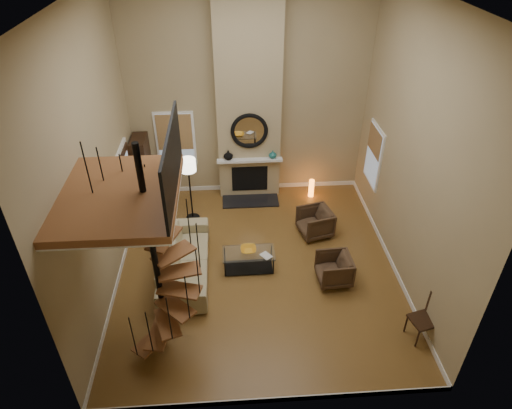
{
  "coord_description": "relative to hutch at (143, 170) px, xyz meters",
  "views": [
    {
      "loc": [
        -0.53,
        -7.35,
        6.76
      ],
      "look_at": [
        0.0,
        0.4,
        1.4
      ],
      "focal_mm": 31.29,
      "sensor_mm": 36.0,
      "label": 1
    }
  ],
  "objects": [
    {
      "name": "baseboard_front",
      "position": [
        2.77,
        -6.08,
        -0.89
      ],
      "size": [
        6.0,
        0.02,
        0.12
      ],
      "primitive_type": "cube",
      "color": "white",
      "rests_on": "ground"
    },
    {
      "name": "accent_lamp",
      "position": [
        4.44,
        -0.1,
        -0.7
      ],
      "size": [
        0.14,
        0.14,
        0.51
      ],
      "primitive_type": "cylinder",
      "color": "orange",
      "rests_on": "ground"
    },
    {
      "name": "window_back",
      "position": [
        0.87,
        0.38,
        0.67
      ],
      "size": [
        1.02,
        0.06,
        1.52
      ],
      "color": "white",
      "rests_on": "back_wall"
    },
    {
      "name": "side_chair",
      "position": [
        5.72,
        -4.93,
        -0.42
      ],
      "size": [
        0.52,
        0.51,
        0.94
      ],
      "color": "black",
      "rests_on": "ground"
    },
    {
      "name": "vase_left",
      "position": [
        2.22,
        -0.02,
        0.35
      ],
      "size": [
        0.24,
        0.24,
        0.25
      ],
      "primitive_type": "imported",
      "color": "black",
      "rests_on": "mantel"
    },
    {
      "name": "floor_lamp",
      "position": [
        1.26,
        -0.91,
        0.46
      ],
      "size": [
        0.38,
        0.38,
        1.7
      ],
      "color": "black",
      "rests_on": "ground"
    },
    {
      "name": "bowl",
      "position": [
        2.58,
        -2.83,
        -0.45
      ],
      "size": [
        0.34,
        0.34,
        0.08
      ],
      "primitive_type": "imported",
      "color": "gold",
      "rests_on": "coffee_table"
    },
    {
      "name": "mantel",
      "position": [
        2.77,
        -0.06,
        0.2
      ],
      "size": [
        1.7,
        0.18,
        0.06
      ],
      "primitive_type": "cube",
      "color": "white",
      "rests_on": "chimney_breast"
    },
    {
      "name": "book",
      "position": [
        2.93,
        -3.03,
        -0.49
      ],
      "size": [
        0.29,
        0.3,
        0.02
      ],
      "primitive_type": "imported",
      "rotation": [
        0.0,
        0.0,
        0.64
      ],
      "color": "gray",
      "rests_on": "coffee_table"
    },
    {
      "name": "ground",
      "position": [
        2.77,
        -2.84,
        -0.95
      ],
      "size": [
        6.0,
        6.5,
        0.01
      ],
      "primitive_type": "cube",
      "color": "olive",
      "rests_on": "ground"
    },
    {
      "name": "window_right",
      "position": [
        5.75,
        -0.84,
        0.68
      ],
      "size": [
        0.06,
        1.02,
        1.52
      ],
      "color": "white",
      "rests_on": "right_wall"
    },
    {
      "name": "hearth",
      "position": [
        2.77,
        -0.27,
        -0.93
      ],
      "size": [
        1.5,
        0.6,
        0.04
      ],
      "primitive_type": "cube",
      "color": "black",
      "rests_on": "ground"
    },
    {
      "name": "baseboard_back",
      "position": [
        2.77,
        0.4,
        -0.89
      ],
      "size": [
        6.0,
        0.02,
        0.12
      ],
      "primitive_type": "cube",
      "color": "white",
      "rests_on": "ground"
    },
    {
      "name": "armchair_far",
      "position": [
        4.41,
        -3.41,
        -0.6
      ],
      "size": [
        0.74,
        0.72,
        0.64
      ],
      "primitive_type": "imported",
      "rotation": [
        0.0,
        0.0,
        -1.52
      ],
      "color": "#473221",
      "rests_on": "ground"
    },
    {
      "name": "back_wall",
      "position": [
        2.77,
        0.41,
        1.8
      ],
      "size": [
        6.0,
        0.02,
        5.5
      ],
      "primitive_type": "cube",
      "color": "tan",
      "rests_on": "ground"
    },
    {
      "name": "entry_door",
      "position": [
        -0.18,
        -1.04,
        0.1
      ],
      "size": [
        0.1,
        1.05,
        2.16
      ],
      "color": "white",
      "rests_on": "ground"
    },
    {
      "name": "front_wall",
      "position": [
        2.77,
        -6.09,
        1.8
      ],
      "size": [
        6.0,
        0.02,
        5.5
      ],
      "primitive_type": "cube",
      "color": "tan",
      "rests_on": "ground"
    },
    {
      "name": "firebox",
      "position": [
        2.77,
        0.02,
        -0.4
      ],
      "size": [
        0.95,
        0.02,
        0.72
      ],
      "primitive_type": "cube",
      "color": "black",
      "rests_on": "chimney_breast"
    },
    {
      "name": "chimney_breast",
      "position": [
        2.77,
        0.22,
        1.8
      ],
      "size": [
        1.6,
        0.38,
        5.5
      ],
      "primitive_type": "cube",
      "color": "tan",
      "rests_on": "ground"
    },
    {
      "name": "left_wall",
      "position": [
        -0.23,
        -2.84,
        1.8
      ],
      "size": [
        0.02,
        6.5,
        5.5
      ],
      "primitive_type": "cube",
      "color": "tan",
      "rests_on": "ground"
    },
    {
      "name": "baseboard_left",
      "position": [
        -0.22,
        -2.84,
        -0.89
      ],
      "size": [
        0.02,
        6.5,
        0.12
      ],
      "primitive_type": "cube",
      "color": "white",
      "rests_on": "ground"
    },
    {
      "name": "sofa",
      "position": [
        1.19,
        -2.9,
        -0.55
      ],
      "size": [
        1.01,
        2.55,
        0.74
      ],
      "primitive_type": "imported",
      "rotation": [
        0.0,
        0.0,
        1.58
      ],
      "color": "tan",
      "rests_on": "ground"
    },
    {
      "name": "right_wall",
      "position": [
        5.77,
        -2.84,
        1.8
      ],
      "size": [
        0.02,
        6.5,
        5.5
      ],
      "primitive_type": "cube",
      "color": "tan",
      "rests_on": "ground"
    },
    {
      "name": "vase_right",
      "position": [
        3.37,
        -0.02,
        0.33
      ],
      "size": [
        0.2,
        0.2,
        0.21
      ],
      "primitive_type": "imported",
      "color": "#1B6161",
      "rests_on": "mantel"
    },
    {
      "name": "spiral_stair",
      "position": [
        0.99,
        -4.63,
        0.83
      ],
      "size": [
        1.47,
        1.47,
        4.06
      ],
      "color": "black",
      "rests_on": "ground"
    },
    {
      "name": "coffee_table",
      "position": [
        2.58,
        -2.88,
        -0.67
      ],
      "size": [
        1.14,
        0.58,
        0.44
      ],
      "color": "silver",
      "rests_on": "ground"
    },
    {
      "name": "baseboard_right",
      "position": [
        5.76,
        -2.84,
        -0.89
      ],
      "size": [
        0.02,
        6.5,
        0.12
      ],
      "primitive_type": "cube",
      "color": "white",
      "rests_on": "ground"
    },
    {
      "name": "armchair_near",
      "position": [
        4.3,
        -1.75,
        -0.6
      ],
      "size": [
        0.9,
        0.89,
        0.68
      ],
      "primitive_type": "imported",
      "rotation": [
        0.0,
        0.0,
        -1.32
      ],
      "color": "#473221",
      "rests_on": "ground"
    },
    {
      "name": "mirror_disc",
      "position": [
        2.77,
        0.01,
        1.0
      ],
      "size": [
        0.8,
        0.01,
        0.8
      ],
      "primitive_type": "cylinder",
      "rotation": [
        1.57,
        0.0,
        0.0
      ],
      "color": "white",
      "rests_on": "chimney_breast"
    },
    {
      "name": "mirror_frame",
      "position": [
        2.77,
        0.0,
        1.0
      ],
      "size": [
        0.94,
        0.1,
        0.94
      ],
      "primitive_type": "torus",
      "rotation": [
        1.57,
        0.0,
        0.0
      ],
      "color": "black",
      "rests_on": "chimney_breast"
    },
    {
      "name": "loft",
      "position": [
        0.73,
        -4.64,
        2.29
      ],
      "size": [
        1.7,
        2.2,
        1.09
      ],
      "color": "brown",
      "rests_on": "left_wall"
    },
    {
      "name": "hutch",
      "position": [
        0.0,
        0.0,
        0.0
      ],
      "size": [
        0.38,
        0.8,
        1.79
      ],
      "primitive_type": "cube",
      "color": "black",
      "rests_on": "ground"
    }
  ]
}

